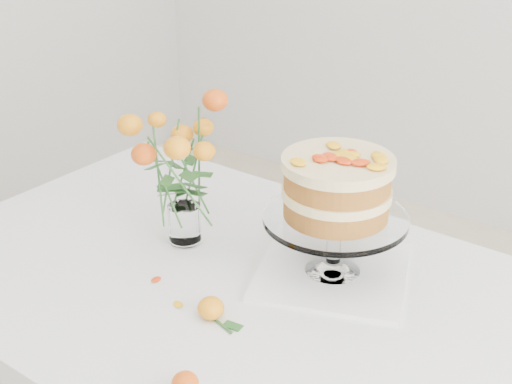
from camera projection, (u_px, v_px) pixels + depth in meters
table at (230, 310)px, 1.57m from camera, size 1.43×0.93×0.76m
napkin at (332, 271)px, 1.55m from camera, size 0.41×0.41×0.01m
cake_stand at (337, 193)px, 1.47m from camera, size 0.31×0.31×0.27m
rose_vase at (181, 154)px, 1.58m from camera, size 0.25×0.25×0.38m
loose_rose_near at (211, 308)px, 1.39m from camera, size 0.09×0.05×0.05m
loose_rose_far at (185, 383)px, 1.20m from camera, size 0.08×0.05×0.04m
stray_petal_a at (156, 280)px, 1.52m from camera, size 0.03×0.02×0.00m
stray_petal_b at (178, 304)px, 1.44m from camera, size 0.03×0.02×0.00m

